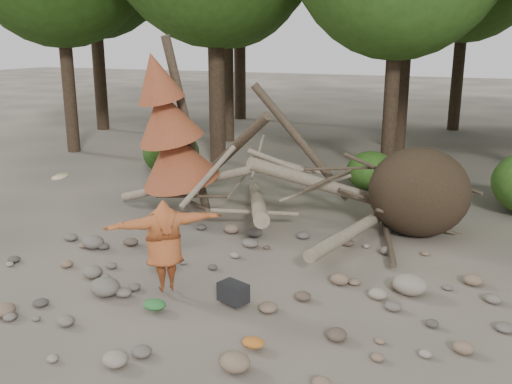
% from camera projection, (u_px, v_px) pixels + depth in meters
% --- Properties ---
extents(ground, '(120.00, 120.00, 0.00)m').
position_uv_depth(ground, '(226.00, 291.00, 9.91)').
color(ground, '#514C44').
rests_on(ground, ground).
extents(deadfall_pile, '(8.55, 5.24, 3.30)m').
position_uv_depth(deadfall_pile, '(391.00, 192.00, 12.65)').
color(deadfall_pile, '#332619').
rests_on(deadfall_pile, ground).
extents(dead_conifer, '(2.06, 2.16, 4.35)m').
position_uv_depth(dead_conifer, '(170.00, 131.00, 13.54)').
color(dead_conifer, '#4C3F30').
rests_on(dead_conifer, ground).
extents(bush_left, '(1.80, 1.80, 1.44)m').
position_uv_depth(bush_left, '(171.00, 152.00, 18.21)').
color(bush_left, '#244913').
rests_on(bush_left, ground).
extents(bush_mid, '(1.40, 1.40, 1.12)m').
position_uv_depth(bush_mid, '(371.00, 171.00, 16.37)').
color(bush_mid, '#305D1A').
rests_on(bush_mid, ground).
extents(frisbee_thrower, '(2.83, 1.76, 1.96)m').
position_uv_depth(frisbee_thrower, '(164.00, 245.00, 9.58)').
color(frisbee_thrower, '#A24D24').
rests_on(frisbee_thrower, ground).
extents(backpack, '(0.55, 0.46, 0.31)m').
position_uv_depth(backpack, '(233.00, 296.00, 9.36)').
color(backpack, black).
rests_on(backpack, ground).
extents(cloth_green, '(0.38, 0.32, 0.14)m').
position_uv_depth(cloth_green, '(155.00, 307.00, 9.14)').
color(cloth_green, '#2A6A2F').
rests_on(cloth_green, ground).
extents(cloth_orange, '(0.33, 0.27, 0.12)m').
position_uv_depth(cloth_orange, '(253.00, 346.00, 8.03)').
color(cloth_orange, '#B15F1E').
rests_on(cloth_orange, ground).
extents(boulder_front_left, '(0.52, 0.47, 0.31)m').
position_uv_depth(boulder_front_left, '(105.00, 287.00, 9.70)').
color(boulder_front_left, '#696257').
rests_on(boulder_front_left, ground).
extents(boulder_front_right, '(0.42, 0.38, 0.25)m').
position_uv_depth(boulder_front_right, '(235.00, 362.00, 7.50)').
color(boulder_front_right, '#7C654D').
rests_on(boulder_front_right, ground).
extents(boulder_mid_right, '(0.59, 0.53, 0.36)m').
position_uv_depth(boulder_mid_right, '(410.00, 284.00, 9.74)').
color(boulder_mid_right, gray).
rests_on(boulder_mid_right, ground).
extents(boulder_mid_left, '(0.46, 0.42, 0.28)m').
position_uv_depth(boulder_mid_left, '(93.00, 242.00, 11.88)').
color(boulder_mid_left, '#665D56').
rests_on(boulder_mid_left, ground).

